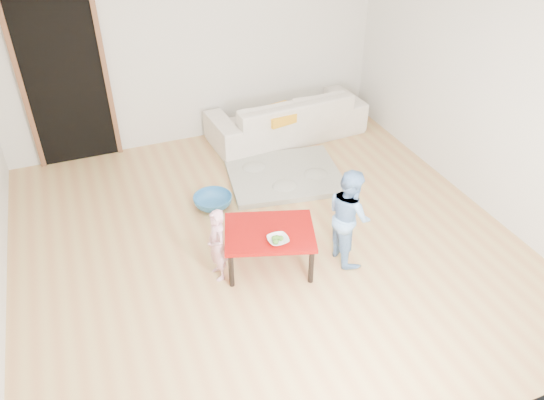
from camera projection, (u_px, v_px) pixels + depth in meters
floor at (265, 241)px, 5.53m from camera, size 5.00×5.00×0.01m
back_wall at (193, 44)px, 6.68m from camera, size 5.00×0.02×2.60m
right_wall at (487, 88)px, 5.54m from camera, size 0.02×5.00×2.60m
doorway at (65, 84)px, 6.34m from camera, size 1.02×0.08×2.11m
sofa at (287, 116)px, 7.24m from camera, size 2.18×0.97×0.62m
cushion at (279, 114)px, 6.91m from camera, size 0.55×0.51×0.13m
red_table at (270, 248)px, 5.11m from camera, size 1.00×0.86×0.42m
bowl at (278, 240)px, 4.84m from camera, size 0.19×0.19×0.05m
broccoli at (278, 240)px, 4.83m from camera, size 0.12×0.12×0.06m
child_pink at (217, 245)px, 4.88m from camera, size 0.20×0.29×0.75m
child_blue at (349, 216)px, 5.04m from camera, size 0.38×0.49×1.00m
basin at (213, 201)px, 5.99m from camera, size 0.44×0.44×0.14m
blanket at (284, 175)px, 6.51m from camera, size 1.49×1.31×0.07m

